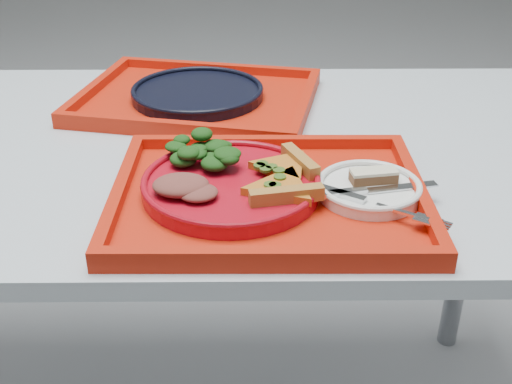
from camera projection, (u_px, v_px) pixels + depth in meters
table at (150, 180)px, 1.16m from camera, size 1.60×0.80×0.75m
tray_main at (269, 199)px, 0.94m from camera, size 0.45×0.35×0.01m
tray_far at (198, 101)px, 1.28m from camera, size 0.51×0.43×0.01m
dinner_plate at (231, 187)px, 0.94m from camera, size 0.26×0.26×0.02m
side_plate at (369, 191)px, 0.93m from camera, size 0.15×0.15×0.01m
navy_plate at (198, 94)px, 1.27m from camera, size 0.26×0.26×0.02m
pizza_slice_a at (281, 185)px, 0.90m from camera, size 0.12×0.14×0.02m
pizza_slice_b at (284, 164)px, 0.96m from camera, size 0.14×0.13×0.02m
salad_heap at (203, 147)px, 0.98m from camera, size 0.10×0.09×0.05m
meat_portion at (181, 185)px, 0.90m from camera, size 0.08×0.06×0.02m
dessert_bar at (374, 176)px, 0.94m from camera, size 0.07×0.04×0.02m
knife at (376, 189)px, 0.91m from camera, size 0.18×0.05×0.01m
fork at (375, 204)px, 0.88m from camera, size 0.17×0.12×0.01m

